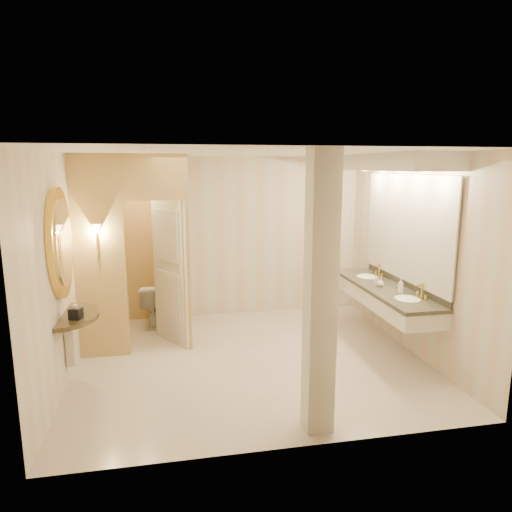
% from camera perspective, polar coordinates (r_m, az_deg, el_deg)
% --- Properties ---
extents(floor, '(4.50, 4.50, 0.00)m').
position_cam_1_polar(floor, '(6.26, -0.62, -12.76)').
color(floor, beige).
rests_on(floor, ground).
extents(ceiling, '(4.50, 4.50, 0.00)m').
position_cam_1_polar(ceiling, '(5.73, -0.68, 12.78)').
color(ceiling, silver).
rests_on(ceiling, wall_back).
extents(wall_back, '(4.50, 0.02, 2.70)m').
position_cam_1_polar(wall_back, '(7.79, -3.26, 2.36)').
color(wall_back, beige).
rests_on(wall_back, floor).
extents(wall_front, '(4.50, 0.02, 2.70)m').
position_cam_1_polar(wall_front, '(3.95, 4.53, -6.33)').
color(wall_front, beige).
rests_on(wall_front, floor).
extents(wall_left, '(0.02, 4.00, 2.70)m').
position_cam_1_polar(wall_left, '(5.89, -22.74, -1.36)').
color(wall_left, beige).
rests_on(wall_left, floor).
extents(wall_right, '(0.02, 4.00, 2.70)m').
position_cam_1_polar(wall_right, '(6.62, 18.90, 0.21)').
color(wall_right, beige).
rests_on(wall_right, floor).
extents(toilet_closet, '(1.50, 1.55, 2.70)m').
position_cam_1_polar(toilet_closet, '(6.70, -11.70, 1.01)').
color(toilet_closet, tan).
rests_on(toilet_closet, floor).
extents(wall_sconce, '(0.14, 0.14, 0.42)m').
position_cam_1_polar(wall_sconce, '(6.18, -19.27, 3.05)').
color(wall_sconce, gold).
rests_on(wall_sconce, toilet_closet).
extents(vanity, '(0.75, 2.46, 2.09)m').
position_cam_1_polar(vanity, '(6.56, 16.43, 2.72)').
color(vanity, beige).
rests_on(vanity, floor).
extents(console_shelf, '(0.95, 0.95, 1.93)m').
position_cam_1_polar(console_shelf, '(5.56, -23.05, -2.17)').
color(console_shelf, black).
rests_on(console_shelf, floor).
extents(pillar, '(0.26, 0.26, 2.70)m').
position_cam_1_polar(pillar, '(4.31, 8.04, -4.92)').
color(pillar, beige).
rests_on(pillar, floor).
extents(tissue_box, '(0.15, 0.15, 0.12)m').
position_cam_1_polar(tissue_box, '(5.47, -21.60, -6.68)').
color(tissue_box, black).
rests_on(tissue_box, console_shelf).
extents(toilet, '(0.42, 0.70, 0.69)m').
position_cam_1_polar(toilet, '(7.60, -12.68, -5.90)').
color(toilet, white).
rests_on(toilet, floor).
extents(soap_bottle_a, '(0.06, 0.06, 0.12)m').
position_cam_1_polar(soap_bottle_a, '(6.77, 14.71, -2.94)').
color(soap_bottle_a, beige).
rests_on(soap_bottle_a, vanity).
extents(soap_bottle_b, '(0.12, 0.12, 0.12)m').
position_cam_1_polar(soap_bottle_b, '(6.65, 15.29, -3.18)').
color(soap_bottle_b, silver).
rests_on(soap_bottle_b, vanity).
extents(soap_bottle_c, '(0.10, 0.10, 0.21)m').
position_cam_1_polar(soap_bottle_c, '(6.35, 17.62, -3.59)').
color(soap_bottle_c, '#C6B28C').
rests_on(soap_bottle_c, vanity).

